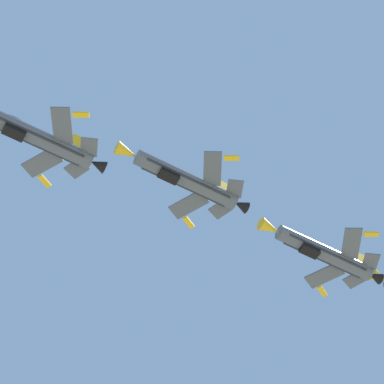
# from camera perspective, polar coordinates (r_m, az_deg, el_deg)

# --- Properties ---
(fighter_jet_left_wing) EXTENTS (15.23, 10.17, 4.38)m
(fighter_jet_left_wing) POSITION_cam_1_polar(r_m,az_deg,el_deg) (79.79, -11.44, 4.06)
(fighter_jet_left_wing) COLOR #4C5666
(fighter_jet_right_wing) EXTENTS (15.23, 10.18, 4.34)m
(fighter_jet_right_wing) POSITION_cam_1_polar(r_m,az_deg,el_deg) (84.01, -0.57, 0.96)
(fighter_jet_right_wing) COLOR #4C5666
(fighter_jet_left_outer) EXTENTS (15.23, 10.18, 4.35)m
(fighter_jet_left_outer) POSITION_cam_1_polar(r_m,az_deg,el_deg) (88.09, 9.48, -4.34)
(fighter_jet_left_outer) COLOR #4C5666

